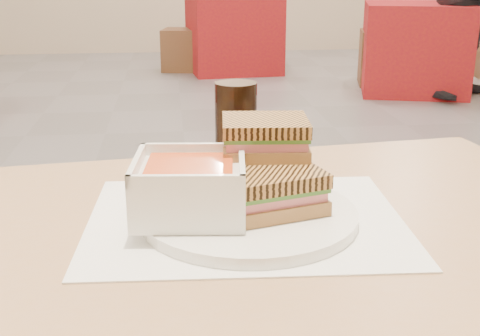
{
  "coord_description": "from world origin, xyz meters",
  "views": [
    {
      "loc": [
        -0.07,
        -2.72,
        1.06
      ],
      "look_at": [
        0.01,
        -2.0,
        0.82
      ],
      "focal_mm": 47.05,
      "sensor_mm": 36.0,
      "label": 1
    }
  ],
  "objects": [
    {
      "name": "tray_liner",
      "position": [
        0.02,
        -2.0,
        0.75
      ],
      "size": [
        0.4,
        0.32,
        0.0
      ],
      "color": "white",
      "rests_on": "main_table"
    },
    {
      "name": "plate",
      "position": [
        0.02,
        -2.0,
        0.76
      ],
      "size": [
        0.27,
        0.27,
        0.01
      ],
      "color": "white",
      "rests_on": "tray_liner"
    },
    {
      "name": "soup_bowl",
      "position": [
        -0.05,
        -2.01,
        0.8
      ],
      "size": [
        0.14,
        0.14,
        0.07
      ],
      "color": "white",
      "rests_on": "plate"
    },
    {
      "name": "panini_lower",
      "position": [
        0.05,
        -2.0,
        0.79
      ],
      "size": [
        0.14,
        0.12,
        0.05
      ],
      "color": "#A37845",
      "rests_on": "plate"
    },
    {
      "name": "panini_upper",
      "position": [
        0.05,
        -1.94,
        0.84
      ],
      "size": [
        0.12,
        0.1,
        0.05
      ],
      "color": "#A37845",
      "rests_on": "panini_lower"
    },
    {
      "name": "cola_glass",
      "position": [
        0.03,
        -1.8,
        0.82
      ],
      "size": [
        0.06,
        0.06,
        0.14
      ],
      "color": "black",
      "rests_on": "main_table"
    },
    {
      "name": "bg_table_1",
      "position": [
        1.96,
        2.37,
        0.36
      ],
      "size": [
        1.01,
        1.01,
        0.73
      ],
      "color": "maroon",
      "rests_on": "ground"
    },
    {
      "name": "bg_table_2",
      "position": [
        0.56,
        3.56,
        0.37
      ],
      "size": [
        0.92,
        0.92,
        0.74
      ],
      "color": "maroon",
      "rests_on": "ground"
    },
    {
      "name": "bg_chair_1l",
      "position": [
        1.82,
        2.7,
        0.24
      ],
      "size": [
        0.51,
        0.51,
        0.47
      ],
      "color": "brown",
      "rests_on": "ground"
    },
    {
      "name": "bg_chair_2l",
      "position": [
        0.05,
        3.65,
        0.21
      ],
      "size": [
        0.43,
        0.43,
        0.41
      ],
      "color": "brown",
      "rests_on": "ground"
    },
    {
      "name": "bg_chair_2r",
      "position": [
        0.88,
        3.83,
        0.2
      ],
      "size": [
        0.41,
        0.41,
        0.41
      ],
      "color": "brown",
      "rests_on": "ground"
    }
  ]
}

